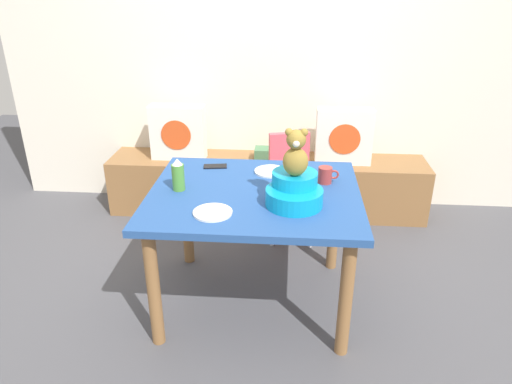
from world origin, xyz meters
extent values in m
plane|color=#4C4C51|center=(0.00, 0.00, 0.00)|extent=(8.00, 8.00, 0.00)
cube|color=silver|center=(0.00, 1.52, 1.30)|extent=(4.40, 0.10, 2.60)
cube|color=olive|center=(0.00, 1.25, 0.23)|extent=(2.60, 0.44, 0.46)
cube|color=white|center=(-0.72, 1.23, 0.68)|extent=(0.44, 0.14, 0.44)
cylinder|color=#D84C1E|center=(-0.72, 1.15, 0.68)|extent=(0.24, 0.01, 0.24)
cube|color=white|center=(0.61, 1.23, 0.68)|extent=(0.44, 0.14, 0.44)
cylinder|color=#D84C1E|center=(0.61, 1.15, 0.68)|extent=(0.24, 0.01, 0.24)
cube|color=#497A51|center=(0.00, 1.25, 0.51)|extent=(0.20, 0.14, 0.10)
cube|color=#264C8C|center=(0.00, 0.00, 0.72)|extent=(1.17, 1.00, 0.04)
cylinder|color=olive|center=(-0.50, -0.41, 0.35)|extent=(0.07, 0.07, 0.70)
cylinder|color=olive|center=(0.50, -0.41, 0.35)|extent=(0.07, 0.07, 0.70)
cylinder|color=olive|center=(-0.50, 0.41, 0.35)|extent=(0.07, 0.07, 0.70)
cylinder|color=olive|center=(0.50, 0.41, 0.35)|extent=(0.07, 0.07, 0.70)
cylinder|color=#D84C59|center=(0.22, 0.80, 0.51)|extent=(0.34, 0.34, 0.10)
cube|color=#D84C59|center=(0.18, 0.93, 0.67)|extent=(0.30, 0.12, 0.24)
cube|color=white|center=(0.26, 0.62, 0.58)|extent=(0.34, 0.27, 0.02)
cylinder|color=silver|center=(0.08, 0.66, 0.23)|extent=(0.03, 0.03, 0.46)
cylinder|color=silver|center=(0.36, 0.66, 0.23)|extent=(0.03, 0.03, 0.46)
cylinder|color=silver|center=(0.08, 0.94, 0.23)|extent=(0.03, 0.03, 0.46)
cylinder|color=silver|center=(0.36, 0.94, 0.23)|extent=(0.03, 0.03, 0.46)
cylinder|color=#0D93C5|center=(0.22, -0.16, 0.79)|extent=(0.30, 0.30, 0.09)
cylinder|color=#0D93C5|center=(0.22, -0.10, 0.86)|extent=(0.24, 0.24, 0.07)
ellipsoid|color=olive|center=(0.22, -0.14, 0.97)|extent=(0.13, 0.11, 0.15)
sphere|color=olive|center=(0.22, -0.14, 1.09)|extent=(0.10, 0.10, 0.10)
sphere|color=beige|center=(0.22, -0.18, 1.08)|extent=(0.04, 0.04, 0.04)
sphere|color=olive|center=(0.18, -0.14, 1.13)|extent=(0.04, 0.04, 0.04)
sphere|color=olive|center=(0.26, -0.14, 1.13)|extent=(0.04, 0.04, 0.04)
cylinder|color=#4C8C33|center=(-0.42, -0.01, 0.81)|extent=(0.07, 0.07, 0.15)
cone|color=white|center=(-0.42, -0.01, 0.91)|extent=(0.06, 0.06, 0.03)
cylinder|color=#9E332D|center=(0.40, 0.15, 0.79)|extent=(0.08, 0.08, 0.09)
torus|color=#9E332D|center=(0.45, 0.15, 0.79)|extent=(0.06, 0.01, 0.06)
cylinder|color=white|center=(-0.19, -0.29, 0.75)|extent=(0.20, 0.20, 0.01)
cylinder|color=white|center=(0.08, 0.29, 0.75)|extent=(0.20, 0.20, 0.01)
cube|color=black|center=(-0.28, 0.35, 0.74)|extent=(0.15, 0.09, 0.01)
camera|label=1|loc=(0.20, -2.38, 1.83)|focal=33.11mm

